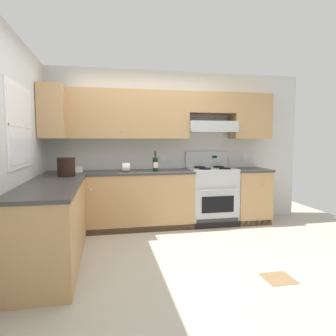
% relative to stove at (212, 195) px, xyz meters
% --- Properties ---
extents(ground_plane, '(7.04, 7.04, 0.00)m').
position_rel_stove_xyz_m(ground_plane, '(-1.09, -1.25, -0.48)').
color(ground_plane, '#B2AA99').
extents(floor_accent_tile, '(0.30, 0.30, 0.01)m').
position_rel_stove_xyz_m(floor_accent_tile, '(-0.04, -2.11, -0.48)').
color(floor_accent_tile, olive).
rests_on(floor_accent_tile, ground_plane).
extents(wall_back, '(4.68, 0.57, 2.55)m').
position_rel_stove_xyz_m(wall_back, '(-0.70, 0.27, 1.00)').
color(wall_back, silver).
rests_on(wall_back, ground_plane).
extents(wall_left, '(0.47, 4.00, 2.55)m').
position_rel_stove_xyz_m(wall_left, '(-2.68, -1.03, 0.87)').
color(wall_left, silver).
rests_on(wall_left, ground_plane).
extents(counter_back_run, '(3.60, 0.65, 0.91)m').
position_rel_stove_xyz_m(counter_back_run, '(-1.06, -0.01, -0.03)').
color(counter_back_run, tan).
rests_on(counter_back_run, ground_plane).
extents(counter_left_run, '(0.63, 1.91, 0.91)m').
position_rel_stove_xyz_m(counter_left_run, '(-2.33, -1.26, -0.03)').
color(counter_left_run, tan).
rests_on(counter_left_run, ground_plane).
extents(stove, '(0.76, 0.62, 1.20)m').
position_rel_stove_xyz_m(stove, '(0.00, 0.00, 0.00)').
color(stove, '#B7BABC').
rests_on(stove, ground_plane).
extents(wine_bottle, '(0.08, 0.08, 0.32)m').
position_rel_stove_xyz_m(wine_bottle, '(-0.97, -0.11, 0.56)').
color(wine_bottle, black).
rests_on(wine_bottle, counter_back_run).
extents(bowl, '(0.31, 0.23, 0.08)m').
position_rel_stove_xyz_m(bowl, '(-2.24, 0.08, 0.46)').
color(bowl, white).
rests_on(bowl, counter_back_run).
extents(bucket, '(0.25, 0.25, 0.25)m').
position_rel_stove_xyz_m(bucket, '(-2.25, -0.53, 0.56)').
color(bucket, black).
rests_on(bucket, counter_left_run).
extents(paper_towel_roll, '(0.12, 0.14, 0.14)m').
position_rel_stove_xyz_m(paper_towel_roll, '(-1.43, -0.09, 0.50)').
color(paper_towel_roll, white).
rests_on(paper_towel_roll, counter_back_run).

